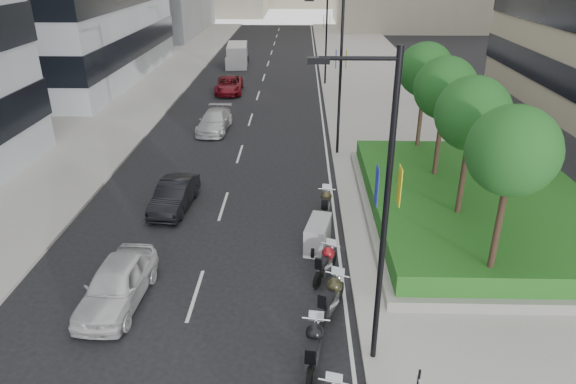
{
  "coord_description": "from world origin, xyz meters",
  "views": [
    {
      "loc": [
        2.11,
        -10.65,
        10.8
      ],
      "look_at": [
        1.63,
        8.33,
        2.0
      ],
      "focal_mm": 32.0,
      "sensor_mm": 36.0,
      "label": 1
    }
  ],
  "objects_px": {
    "car_b": "(174,195)",
    "delivery_van": "(237,56)",
    "lamp_post_2": "(325,27)",
    "motorcycle_3": "(331,297)",
    "car_a": "(117,284)",
    "motorcycle_2": "(313,347)",
    "motorcycle_6": "(326,205)",
    "lamp_post_0": "(380,205)",
    "motorcycle_4": "(326,262)",
    "car_d": "(229,85)",
    "car_c": "(214,121)",
    "lamp_post_1": "(338,69)",
    "motorcycle_5": "(318,235)"
  },
  "relations": [
    {
      "from": "motorcycle_2",
      "to": "motorcycle_6",
      "type": "xyz_separation_m",
      "value": [
        0.73,
        9.27,
        -0.03
      ]
    },
    {
      "from": "motorcycle_4",
      "to": "motorcycle_6",
      "type": "distance_m",
      "value": 4.7
    },
    {
      "from": "motorcycle_6",
      "to": "motorcycle_3",
      "type": "bearing_deg",
      "value": -174.27
    },
    {
      "from": "motorcycle_6",
      "to": "car_d",
      "type": "distance_m",
      "value": 24.07
    },
    {
      "from": "motorcycle_4",
      "to": "car_c",
      "type": "relative_size",
      "value": 0.44
    },
    {
      "from": "motorcycle_3",
      "to": "car_c",
      "type": "bearing_deg",
      "value": 41.93
    },
    {
      "from": "motorcycle_3",
      "to": "delivery_van",
      "type": "xyz_separation_m",
      "value": [
        -7.84,
        41.45,
        0.39
      ]
    },
    {
      "from": "lamp_post_2",
      "to": "car_d",
      "type": "distance_m",
      "value": 9.79
    },
    {
      "from": "lamp_post_0",
      "to": "car_d",
      "type": "relative_size",
      "value": 1.87
    },
    {
      "from": "motorcycle_6",
      "to": "car_c",
      "type": "xyz_separation_m",
      "value": [
        -6.94,
        12.41,
        0.05
      ]
    },
    {
      "from": "car_c",
      "to": "car_d",
      "type": "relative_size",
      "value": 0.95
    },
    {
      "from": "lamp_post_2",
      "to": "car_b",
      "type": "height_order",
      "value": "lamp_post_2"
    },
    {
      "from": "car_a",
      "to": "car_d",
      "type": "distance_m",
      "value": 29.39
    },
    {
      "from": "lamp_post_1",
      "to": "car_b",
      "type": "height_order",
      "value": "lamp_post_1"
    },
    {
      "from": "car_d",
      "to": "car_c",
      "type": "bearing_deg",
      "value": -91.03
    },
    {
      "from": "motorcycle_2",
      "to": "car_d",
      "type": "distance_m",
      "value": 32.86
    },
    {
      "from": "lamp_post_0",
      "to": "motorcycle_2",
      "type": "distance_m",
      "value": 4.7
    },
    {
      "from": "lamp_post_0",
      "to": "car_d",
      "type": "distance_m",
      "value": 33.26
    },
    {
      "from": "motorcycle_2",
      "to": "delivery_van",
      "type": "relative_size",
      "value": 0.45
    },
    {
      "from": "motorcycle_2",
      "to": "motorcycle_6",
      "type": "height_order",
      "value": "motorcycle_2"
    },
    {
      "from": "motorcycle_3",
      "to": "delivery_van",
      "type": "bearing_deg",
      "value": 33.17
    },
    {
      "from": "lamp_post_2",
      "to": "car_c",
      "type": "xyz_separation_m",
      "value": [
        -7.81,
        -13.58,
        -4.4
      ]
    },
    {
      "from": "lamp_post_1",
      "to": "lamp_post_2",
      "type": "height_order",
      "value": "same"
    },
    {
      "from": "motorcycle_3",
      "to": "car_a",
      "type": "relative_size",
      "value": 0.53
    },
    {
      "from": "motorcycle_2",
      "to": "motorcycle_5",
      "type": "distance_m",
      "value": 6.59
    },
    {
      "from": "car_b",
      "to": "car_a",
      "type": "bearing_deg",
      "value": -87.6
    },
    {
      "from": "lamp_post_1",
      "to": "car_c",
      "type": "relative_size",
      "value": 1.96
    },
    {
      "from": "motorcycle_5",
      "to": "car_c",
      "type": "height_order",
      "value": "car_c"
    },
    {
      "from": "motorcycle_2",
      "to": "car_b",
      "type": "bearing_deg",
      "value": 39.77
    },
    {
      "from": "lamp_post_1",
      "to": "motorcycle_4",
      "type": "height_order",
      "value": "lamp_post_1"
    },
    {
      "from": "car_c",
      "to": "motorcycle_3",
      "type": "bearing_deg",
      "value": -67.71
    },
    {
      "from": "motorcycle_4",
      "to": "motorcycle_6",
      "type": "bearing_deg",
      "value": 20.79
    },
    {
      "from": "lamp_post_1",
      "to": "lamp_post_2",
      "type": "relative_size",
      "value": 1.0
    },
    {
      "from": "motorcycle_5",
      "to": "motorcycle_6",
      "type": "bearing_deg",
      "value": 3.32
    },
    {
      "from": "lamp_post_0",
      "to": "car_a",
      "type": "relative_size",
      "value": 2.06
    },
    {
      "from": "lamp_post_0",
      "to": "delivery_van",
      "type": "relative_size",
      "value": 1.65
    },
    {
      "from": "car_b",
      "to": "delivery_van",
      "type": "bearing_deg",
      "value": 96.34
    },
    {
      "from": "lamp_post_2",
      "to": "car_d",
      "type": "bearing_deg",
      "value": -159.49
    },
    {
      "from": "lamp_post_2",
      "to": "car_a",
      "type": "distance_m",
      "value": 33.74
    },
    {
      "from": "motorcycle_3",
      "to": "car_b",
      "type": "relative_size",
      "value": 0.58
    },
    {
      "from": "lamp_post_0",
      "to": "motorcycle_3",
      "type": "relative_size",
      "value": 3.86
    },
    {
      "from": "car_c",
      "to": "delivery_van",
      "type": "height_order",
      "value": "delivery_van"
    },
    {
      "from": "car_b",
      "to": "delivery_van",
      "type": "height_order",
      "value": "delivery_van"
    },
    {
      "from": "motorcycle_4",
      "to": "car_d",
      "type": "distance_m",
      "value": 28.53
    },
    {
      "from": "motorcycle_2",
      "to": "delivery_van",
      "type": "xyz_separation_m",
      "value": [
        -7.22,
        43.8,
        0.39
      ]
    },
    {
      "from": "lamp_post_0",
      "to": "lamp_post_2",
      "type": "height_order",
      "value": "same"
    },
    {
      "from": "lamp_post_1",
      "to": "motorcycle_6",
      "type": "relative_size",
      "value": 3.86
    },
    {
      "from": "motorcycle_4",
      "to": "car_b",
      "type": "xyz_separation_m",
      "value": [
        -6.81,
        5.42,
        0.09
      ]
    },
    {
      "from": "lamp_post_0",
      "to": "car_a",
      "type": "xyz_separation_m",
      "value": [
        -8.16,
        2.54,
        -4.32
      ]
    },
    {
      "from": "motorcycle_3",
      "to": "car_a",
      "type": "bearing_deg",
      "value": 108.83
    }
  ]
}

